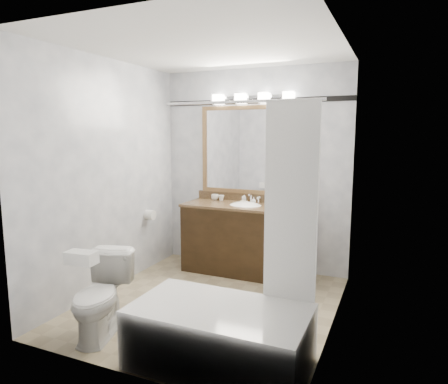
{
  "coord_description": "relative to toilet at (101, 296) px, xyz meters",
  "views": [
    {
      "loc": [
        1.67,
        -3.44,
        1.72
      ],
      "look_at": [
        0.01,
        0.35,
        1.1
      ],
      "focal_mm": 32.0,
      "sensor_mm": 36.0,
      "label": 1
    }
  ],
  "objects": [
    {
      "name": "room",
      "position": [
        0.58,
        0.92,
        0.9
      ],
      "size": [
        2.42,
        2.62,
        2.52
      ],
      "color": "tan",
      "rests_on": "ground"
    },
    {
      "name": "vanity",
      "position": [
        0.58,
        1.94,
        0.1
      ],
      "size": [
        1.53,
        0.58,
        0.97
      ],
      "color": "black",
      "rests_on": "ground"
    },
    {
      "name": "mirror",
      "position": [
        0.58,
        2.2,
        1.15
      ],
      "size": [
        1.4,
        0.04,
        1.1
      ],
      "color": "olive",
      "rests_on": "room"
    },
    {
      "name": "vanity_light_bar",
      "position": [
        0.58,
        2.15,
        1.79
      ],
      "size": [
        1.02,
        0.14,
        0.12
      ],
      "color": "silver",
      "rests_on": "room"
    },
    {
      "name": "accent_stripe",
      "position": [
        0.58,
        2.21,
        1.75
      ],
      "size": [
        2.4,
        0.01,
        0.06
      ],
      "primitive_type": "cube",
      "color": "black",
      "rests_on": "room"
    },
    {
      "name": "bathtub",
      "position": [
        1.13,
        0.02,
        -0.07
      ],
      "size": [
        1.3,
        0.75,
        1.96
      ],
      "color": "white",
      "rests_on": "ground"
    },
    {
      "name": "tp_roll",
      "position": [
        -0.56,
        1.58,
        0.35
      ],
      "size": [
        0.11,
        0.12,
        0.12
      ],
      "primitive_type": "cylinder",
      "rotation": [
        0.0,
        1.57,
        0.0
      ],
      "color": "white",
      "rests_on": "room"
    },
    {
      "name": "toilet",
      "position": [
        0.0,
        0.0,
        0.0
      ],
      "size": [
        0.56,
        0.76,
        0.69
      ],
      "primitive_type": "imported",
      "rotation": [
        0.0,
        0.0,
        0.28
      ],
      "color": "white",
      "rests_on": "ground"
    },
    {
      "name": "tissue_box",
      "position": [
        0.0,
        -0.2,
        0.4
      ],
      "size": [
        0.26,
        0.16,
        0.1
      ],
      "primitive_type": "cube",
      "rotation": [
        0.0,
        0.0,
        0.11
      ],
      "color": "white",
      "rests_on": "toilet"
    },
    {
      "name": "coffee_maker",
      "position": [
        1.2,
        1.89,
        0.67
      ],
      "size": [
        0.16,
        0.2,
        0.31
      ],
      "rotation": [
        0.0,
        0.0,
        -0.23
      ],
      "color": "black",
      "rests_on": "vanity"
    },
    {
      "name": "cup_left",
      "position": [
        0.08,
        2.12,
        0.54
      ],
      "size": [
        0.1,
        0.1,
        0.07
      ],
      "primitive_type": "imported",
      "rotation": [
        0.0,
        0.0,
        0.11
      ],
      "color": "white",
      "rests_on": "vanity"
    },
    {
      "name": "cup_right",
      "position": [
        0.18,
        2.11,
        0.54
      ],
      "size": [
        0.08,
        0.08,
        0.07
      ],
      "primitive_type": "imported",
      "rotation": [
        0.0,
        0.0,
        0.06
      ],
      "color": "white",
      "rests_on": "vanity"
    },
    {
      "name": "soap_bottle_a",
      "position": [
        0.49,
        2.12,
        0.55
      ],
      "size": [
        0.04,
        0.04,
        0.09
      ],
      "primitive_type": "imported",
      "rotation": [
        0.0,
        0.0,
        -0.04
      ],
      "color": "white",
      "rests_on": "vanity"
    },
    {
      "name": "soap_bottle_b",
      "position": [
        0.62,
        2.09,
        0.54
      ],
      "size": [
        0.06,
        0.06,
        0.07
      ],
      "primitive_type": "imported",
      "rotation": [
        0.0,
        0.0,
        -0.05
      ],
      "color": "white",
      "rests_on": "vanity"
    },
    {
      "name": "soap_bar",
      "position": [
        0.51,
        2.05,
        0.52
      ],
      "size": [
        0.09,
        0.06,
        0.03
      ],
      "primitive_type": "cube",
      "rotation": [
        0.0,
        0.0,
        -0.1
      ],
      "color": "beige",
      "rests_on": "vanity"
    }
  ]
}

